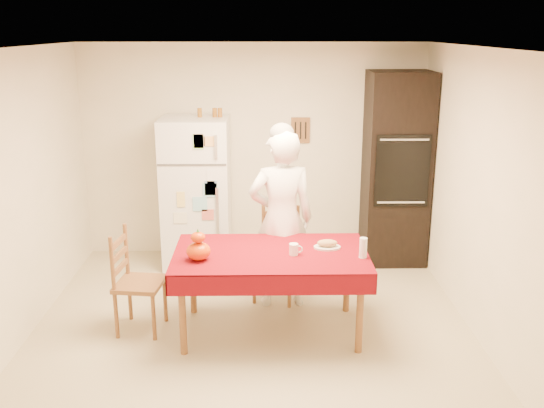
{
  "coord_description": "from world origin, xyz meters",
  "views": [
    {
      "loc": [
        0.1,
        -4.79,
        2.66
      ],
      "look_at": [
        0.18,
        0.2,
        1.2
      ],
      "focal_mm": 40.0,
      "sensor_mm": 36.0,
      "label": 1
    }
  ],
  "objects_px": {
    "dining_table": "(271,260)",
    "wine_glass": "(363,248)",
    "chair_far": "(278,249)",
    "chair_left": "(132,277)",
    "refrigerator": "(197,192)",
    "seated_woman": "(281,220)",
    "oven_cabinet": "(396,169)",
    "coffee_mug": "(294,249)",
    "bread_plate": "(327,247)",
    "pumpkin_lower": "(199,251)"
  },
  "relations": [
    {
      "from": "chair_left",
      "to": "bread_plate",
      "type": "height_order",
      "value": "chair_left"
    },
    {
      "from": "chair_far",
      "to": "chair_left",
      "type": "bearing_deg",
      "value": -136.12
    },
    {
      "from": "chair_far",
      "to": "wine_glass",
      "type": "height_order",
      "value": "chair_far"
    },
    {
      "from": "refrigerator",
      "to": "chair_far",
      "type": "bearing_deg",
      "value": -46.32
    },
    {
      "from": "oven_cabinet",
      "to": "chair_left",
      "type": "height_order",
      "value": "oven_cabinet"
    },
    {
      "from": "dining_table",
      "to": "coffee_mug",
      "type": "relative_size",
      "value": 17.0
    },
    {
      "from": "coffee_mug",
      "to": "bread_plate",
      "type": "distance_m",
      "value": 0.35
    },
    {
      "from": "oven_cabinet",
      "to": "wine_glass",
      "type": "xyz_separation_m",
      "value": [
        -0.67,
        -1.88,
        -0.25
      ]
    },
    {
      "from": "dining_table",
      "to": "chair_far",
      "type": "height_order",
      "value": "chair_far"
    },
    {
      "from": "oven_cabinet",
      "to": "bread_plate",
      "type": "height_order",
      "value": "oven_cabinet"
    },
    {
      "from": "chair_left",
      "to": "seated_woman",
      "type": "distance_m",
      "value": 1.49
    },
    {
      "from": "bread_plate",
      "to": "dining_table",
      "type": "bearing_deg",
      "value": -169.45
    },
    {
      "from": "dining_table",
      "to": "wine_glass",
      "type": "bearing_deg",
      "value": -9.71
    },
    {
      "from": "dining_table",
      "to": "bread_plate",
      "type": "height_order",
      "value": "bread_plate"
    },
    {
      "from": "refrigerator",
      "to": "chair_far",
      "type": "height_order",
      "value": "refrigerator"
    },
    {
      "from": "oven_cabinet",
      "to": "coffee_mug",
      "type": "height_order",
      "value": "oven_cabinet"
    },
    {
      "from": "refrigerator",
      "to": "bread_plate",
      "type": "bearing_deg",
      "value": -50.37
    },
    {
      "from": "oven_cabinet",
      "to": "chair_far",
      "type": "distance_m",
      "value": 1.8
    },
    {
      "from": "chair_left",
      "to": "oven_cabinet",
      "type": "bearing_deg",
      "value": -50.72
    },
    {
      "from": "coffee_mug",
      "to": "wine_glass",
      "type": "distance_m",
      "value": 0.6
    },
    {
      "from": "oven_cabinet",
      "to": "chair_far",
      "type": "height_order",
      "value": "oven_cabinet"
    },
    {
      "from": "pumpkin_lower",
      "to": "wine_glass",
      "type": "bearing_deg",
      "value": 1.15
    },
    {
      "from": "wine_glass",
      "to": "refrigerator",
      "type": "bearing_deg",
      "value": 131.29
    },
    {
      "from": "refrigerator",
      "to": "dining_table",
      "type": "xyz_separation_m",
      "value": [
        0.82,
        -1.7,
        -0.16
      ]
    },
    {
      "from": "oven_cabinet",
      "to": "seated_woman",
      "type": "xyz_separation_m",
      "value": [
        -1.35,
        -1.16,
        -0.22
      ]
    },
    {
      "from": "refrigerator",
      "to": "seated_woman",
      "type": "relative_size",
      "value": 0.97
    },
    {
      "from": "coffee_mug",
      "to": "pumpkin_lower",
      "type": "height_order",
      "value": "pumpkin_lower"
    },
    {
      "from": "chair_far",
      "to": "seated_woman",
      "type": "distance_m",
      "value": 0.41
    },
    {
      "from": "wine_glass",
      "to": "chair_far",
      "type": "bearing_deg",
      "value": 128.54
    },
    {
      "from": "pumpkin_lower",
      "to": "bread_plate",
      "type": "height_order",
      "value": "pumpkin_lower"
    },
    {
      "from": "refrigerator",
      "to": "coffee_mug",
      "type": "relative_size",
      "value": 17.0
    },
    {
      "from": "dining_table",
      "to": "seated_woman",
      "type": "xyz_separation_m",
      "value": [
        0.11,
        0.58,
        0.18
      ]
    },
    {
      "from": "pumpkin_lower",
      "to": "wine_glass",
      "type": "distance_m",
      "value": 1.4
    },
    {
      "from": "chair_left",
      "to": "coffee_mug",
      "type": "relative_size",
      "value": 9.5
    },
    {
      "from": "chair_left",
      "to": "refrigerator",
      "type": "bearing_deg",
      "value": -7.01
    },
    {
      "from": "dining_table",
      "to": "chair_left",
      "type": "xyz_separation_m",
      "value": [
        -1.24,
        0.06,
        -0.18
      ]
    },
    {
      "from": "coffee_mug",
      "to": "wine_glass",
      "type": "height_order",
      "value": "wine_glass"
    },
    {
      "from": "chair_far",
      "to": "seated_woman",
      "type": "xyz_separation_m",
      "value": [
        0.03,
        -0.17,
        0.37
      ]
    },
    {
      "from": "chair_far",
      "to": "wine_glass",
      "type": "relative_size",
      "value": 5.4
    },
    {
      "from": "dining_table",
      "to": "seated_woman",
      "type": "distance_m",
      "value": 0.62
    },
    {
      "from": "refrigerator",
      "to": "oven_cabinet",
      "type": "bearing_deg",
      "value": 1.18
    },
    {
      "from": "bread_plate",
      "to": "oven_cabinet",
      "type": "bearing_deg",
      "value": 59.97
    },
    {
      "from": "refrigerator",
      "to": "coffee_mug",
      "type": "distance_m",
      "value": 2.03
    },
    {
      "from": "wine_glass",
      "to": "bread_plate",
      "type": "distance_m",
      "value": 0.37
    },
    {
      "from": "oven_cabinet",
      "to": "seated_woman",
      "type": "distance_m",
      "value": 1.79
    },
    {
      "from": "refrigerator",
      "to": "coffee_mug",
      "type": "height_order",
      "value": "refrigerator"
    },
    {
      "from": "dining_table",
      "to": "pumpkin_lower",
      "type": "relative_size",
      "value": 8.21
    },
    {
      "from": "chair_far",
      "to": "wine_glass",
      "type": "distance_m",
      "value": 1.18
    },
    {
      "from": "wine_glass",
      "to": "dining_table",
      "type": "bearing_deg",
      "value": 170.29
    },
    {
      "from": "dining_table",
      "to": "wine_glass",
      "type": "height_order",
      "value": "wine_glass"
    }
  ]
}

